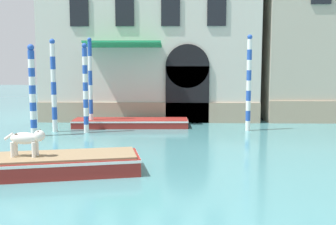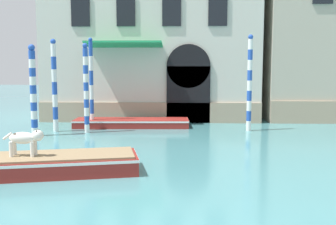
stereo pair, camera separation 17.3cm
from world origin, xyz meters
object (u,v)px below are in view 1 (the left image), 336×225
object	(u,v)px
boat_foreground	(21,165)
dog_on_deck	(27,139)
boat_moored_near_palazzo	(131,123)
mooring_pole_0	(90,83)
mooring_pole_1	(85,88)
mooring_pole_2	(249,83)
mooring_pole_3	(54,85)
mooring_pole_4	(32,90)

from	to	relation	value
boat_foreground	dog_on_deck	world-z (taller)	dog_on_deck
boat_moored_near_palazzo	mooring_pole_0	xyz separation A→B (m)	(-1.97, -0.33, 2.06)
dog_on_deck	boat_moored_near_palazzo	xyz separation A→B (m)	(1.84, 9.10, -0.86)
mooring_pole_0	mooring_pole_1	distance (m)	1.49
mooring_pole_1	mooring_pole_2	xyz separation A→B (m)	(7.69, 0.80, 0.22)
boat_moored_near_palazzo	mooring_pole_1	distance (m)	3.22
mooring_pole_0	dog_on_deck	bearing A→B (deg)	-89.16
boat_foreground	boat_moored_near_palazzo	size ratio (longest dim) A/B	1.17
mooring_pole_2	boat_moored_near_palazzo	bearing A→B (deg)	170.12
boat_moored_near_palazzo	mooring_pole_1	bearing A→B (deg)	-138.05
dog_on_deck	mooring_pole_2	xyz separation A→B (m)	(7.66, 8.09, 1.24)
mooring_pole_2	mooring_pole_3	xyz separation A→B (m)	(-9.25, -0.56, -0.11)
dog_on_deck	boat_moored_near_palazzo	size ratio (longest dim) A/B	0.20
mooring_pole_3	boat_foreground	bearing A→B (deg)	-79.55
boat_moored_near_palazzo	mooring_pole_4	bearing A→B (deg)	-147.32
boat_moored_near_palazzo	mooring_pole_3	xyz separation A→B (m)	(-3.44, -1.58, 1.99)
boat_moored_near_palazzo	mooring_pole_3	world-z (taller)	mooring_pole_3
boat_foreground	mooring_pole_2	size ratio (longest dim) A/B	1.51
dog_on_deck	mooring_pole_0	bearing A→B (deg)	91.01
mooring_pole_1	mooring_pole_4	xyz separation A→B (m)	(-2.13, -0.97, -0.05)
dog_on_deck	mooring_pole_1	size ratio (longest dim) A/B	0.28
mooring_pole_0	mooring_pole_3	size ratio (longest dim) A/B	1.03
boat_foreground	mooring_pole_0	distance (m)	8.98
mooring_pole_0	mooring_pole_4	size ratio (longest dim) A/B	1.11
mooring_pole_2	mooring_pole_3	distance (m)	9.27
boat_foreground	mooring_pole_3	xyz separation A→B (m)	(-1.39, 7.52, 1.91)
boat_moored_near_palazzo	boat_foreground	bearing A→B (deg)	-104.81
mooring_pole_3	mooring_pole_4	size ratio (longest dim) A/B	1.08
mooring_pole_0	mooring_pole_4	world-z (taller)	mooring_pole_0
mooring_pole_2	mooring_pole_4	size ratio (longest dim) A/B	1.13
boat_moored_near_palazzo	mooring_pole_1	xyz separation A→B (m)	(-1.88, -1.81, 1.89)
boat_moored_near_palazzo	mooring_pole_3	distance (m)	4.27
mooring_pole_1	boat_moored_near_palazzo	bearing A→B (deg)	44.06
dog_on_deck	mooring_pole_4	xyz separation A→B (m)	(-2.16, 6.32, 0.98)
boat_foreground	mooring_pole_3	world-z (taller)	mooring_pole_3
mooring_pole_2	mooring_pole_3	size ratio (longest dim) A/B	1.05
boat_foreground	mooring_pole_4	distance (m)	6.84
boat_moored_near_palazzo	mooring_pole_2	bearing A→B (deg)	-11.99
mooring_pole_0	mooring_pole_2	xyz separation A→B (m)	(7.79, -0.68, 0.04)
mooring_pole_4	mooring_pole_1	bearing A→B (deg)	24.44
mooring_pole_2	dog_on_deck	bearing A→B (deg)	-133.44
mooring_pole_2	boat_foreground	bearing A→B (deg)	-134.21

